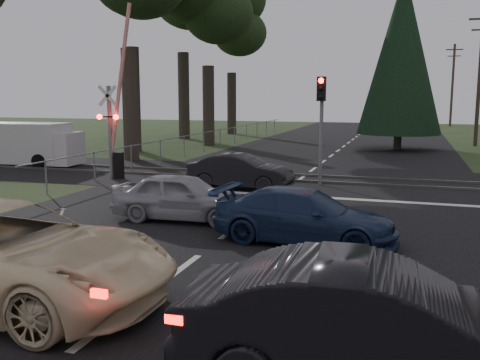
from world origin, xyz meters
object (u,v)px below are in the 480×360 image
at_px(traffic_signal_center, 321,112).
at_px(blue_sedan, 305,217).
at_px(cream_coupe, 0,254).
at_px(silver_car, 182,197).
at_px(crossing_signal, 115,129).
at_px(utility_pole_mid, 480,76).
at_px(dark_hatchback, 374,327).
at_px(utility_pole_far, 453,83).
at_px(dark_car_far, 240,172).
at_px(white_van, 28,144).

xyz_separation_m(traffic_signal_center, blue_sedan, (0.96, -8.14, -2.18)).
distance_m(cream_coupe, silver_car, 6.36).
bearing_deg(crossing_signal, traffic_signal_center, 6.15).
height_order(utility_pole_mid, dark_hatchback, utility_pole_mid).
bearing_deg(blue_sedan, utility_pole_far, -1.50).
distance_m(utility_pole_mid, dark_car_far, 23.61).
relative_size(utility_pole_far, blue_sedan, 2.09).
xyz_separation_m(crossing_signal, cream_coupe, (5.12, -12.35, -1.23)).
distance_m(utility_pole_mid, white_van, 28.58).
xyz_separation_m(dark_car_far, white_van, (-11.99, 3.25, 0.42)).
height_order(dark_hatchback, blue_sedan, dark_hatchback).
height_order(utility_pole_far, silver_car, utility_pole_far).
distance_m(traffic_signal_center, blue_sedan, 8.48).
bearing_deg(cream_coupe, dark_hatchback, -96.83).
relative_size(traffic_signal_center, white_van, 0.75).
bearing_deg(traffic_signal_center, silver_car, -111.17).
height_order(cream_coupe, blue_sedan, cream_coupe).
xyz_separation_m(traffic_signal_center, silver_car, (-2.67, -6.89, -2.15)).
bearing_deg(dark_car_far, dark_hatchback, -153.77).
bearing_deg(utility_pole_mid, silver_car, -111.20).
relative_size(traffic_signal_center, dark_hatchback, 0.89).
height_order(crossing_signal, traffic_signal_center, crossing_signal).
bearing_deg(white_van, cream_coupe, -58.04).
xyz_separation_m(traffic_signal_center, dark_hatchback, (2.91, -14.11, -2.05)).
bearing_deg(dark_hatchback, dark_car_far, 20.44).
bearing_deg(traffic_signal_center, utility_pole_far, 80.40).
bearing_deg(silver_car, blue_sedan, -111.42).
xyz_separation_m(cream_coupe, dark_hatchback, (6.06, -0.87, -0.07)).
height_order(dark_hatchback, dark_car_far, dark_hatchback).
bearing_deg(white_van, dark_car_far, -20.91).
bearing_deg(blue_sedan, traffic_signal_center, 12.35).
distance_m(crossing_signal, traffic_signal_center, 8.36).
relative_size(dark_hatchback, blue_sedan, 1.07).
distance_m(utility_pole_far, dark_hatchback, 58.74).
xyz_separation_m(cream_coupe, white_van, (-11.51, 14.90, 0.23)).
relative_size(traffic_signal_center, blue_sedan, 0.95).
bearing_deg(crossing_signal, blue_sedan, -38.12).
distance_m(traffic_signal_center, white_van, 14.86).
height_order(dark_hatchback, white_van, white_van).
bearing_deg(blue_sedan, crossing_signal, 57.49).
height_order(traffic_signal_center, dark_hatchback, traffic_signal_center).
relative_size(crossing_signal, silver_car, 1.82).
relative_size(traffic_signal_center, utility_pole_far, 0.46).
relative_size(cream_coupe, dark_hatchback, 1.29).
bearing_deg(utility_pole_mid, dark_car_far, -115.94).
relative_size(dark_car_far, white_van, 0.70).
xyz_separation_m(silver_car, blue_sedan, (3.63, -1.24, -0.03)).
bearing_deg(dark_car_far, utility_pole_mid, -23.76).
height_order(cream_coupe, dark_hatchback, cream_coupe).
xyz_separation_m(utility_pole_mid, utility_pole_far, (0.00, 25.00, 0.00)).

